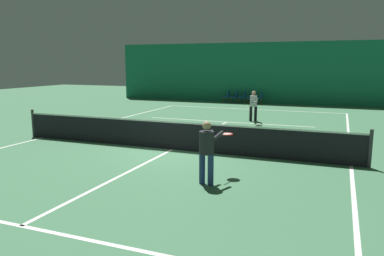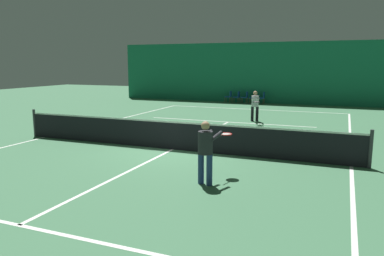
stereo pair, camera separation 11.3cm
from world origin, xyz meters
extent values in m
plane|color=#3D704C|center=(0.00, 0.00, 0.00)|extent=(60.00, 60.00, 0.00)
cube|color=#196B4C|center=(0.00, 15.92, 2.16)|extent=(23.00, 0.12, 4.32)
cube|color=white|center=(0.00, 11.90, 0.00)|extent=(11.00, 0.10, 0.00)
cube|color=white|center=(0.00, 6.40, 0.00)|extent=(8.25, 0.10, 0.00)
cube|color=white|center=(0.00, -6.40, 0.00)|extent=(8.25, 0.10, 0.00)
cube|color=white|center=(-5.50, 0.00, 0.00)|extent=(0.10, 23.80, 0.00)
cube|color=white|center=(5.50, 0.00, 0.00)|extent=(0.10, 23.80, 0.00)
cube|color=white|center=(0.00, 0.00, 0.00)|extent=(0.10, 12.80, 0.00)
cube|color=black|center=(0.00, 0.00, 0.47)|extent=(11.90, 0.02, 0.95)
cube|color=white|center=(0.00, 0.00, 0.92)|extent=(11.90, 0.02, 0.05)
cylinder|color=#333338|center=(-5.95, 0.00, 0.53)|extent=(0.10, 0.10, 1.07)
cylinder|color=#333338|center=(5.95, 0.00, 0.53)|extent=(0.10, 0.10, 1.07)
cylinder|color=navy|center=(2.15, -2.98, 0.37)|extent=(0.17, 0.17, 0.74)
cylinder|color=navy|center=(2.38, -3.03, 0.37)|extent=(0.17, 0.17, 0.74)
cylinder|color=#232328|center=(2.26, -3.01, 1.01)|extent=(0.42, 0.42, 0.54)
sphere|color=tan|center=(2.26, -3.01, 1.41)|extent=(0.21, 0.21, 0.21)
cylinder|color=#232328|center=(2.18, -2.74, 1.13)|extent=(0.20, 0.52, 0.22)
cylinder|color=#232328|center=(2.45, -2.80, 1.13)|extent=(0.20, 0.52, 0.22)
cylinder|color=black|center=(2.41, -2.38, 1.07)|extent=(0.10, 0.30, 0.03)
torus|color=red|center=(2.47, -2.09, 1.07)|extent=(0.39, 0.39, 0.03)
cylinder|color=silver|center=(2.47, -2.09, 1.07)|extent=(0.33, 0.33, 0.00)
cylinder|color=black|center=(1.24, 7.17, 0.37)|extent=(0.17, 0.17, 0.73)
cylinder|color=black|center=(1.02, 7.11, 0.37)|extent=(0.17, 0.17, 0.73)
cylinder|color=#B7B7BC|center=(1.13, 7.14, 1.00)|extent=(0.43, 0.43, 0.53)
sphere|color=tan|center=(1.13, 7.14, 1.40)|extent=(0.20, 0.20, 0.20)
cylinder|color=#B7B7BC|center=(1.33, 6.95, 1.12)|extent=(0.23, 0.51, 0.21)
cylinder|color=#B7B7BC|center=(1.07, 6.87, 1.12)|extent=(0.23, 0.51, 0.21)
cylinder|color=black|center=(1.31, 6.53, 1.06)|extent=(0.11, 0.30, 0.03)
torus|color=black|center=(1.39, 6.24, 1.06)|extent=(0.41, 0.41, 0.03)
cylinder|color=silver|center=(1.39, 6.24, 1.06)|extent=(0.34, 0.34, 0.00)
cylinder|color=brown|center=(-2.92, 15.56, 0.20)|extent=(0.03, 0.03, 0.39)
cylinder|color=brown|center=(-2.92, 15.18, 0.20)|extent=(0.03, 0.03, 0.39)
cylinder|color=brown|center=(-2.54, 15.56, 0.20)|extent=(0.03, 0.03, 0.39)
cylinder|color=brown|center=(-2.54, 15.18, 0.20)|extent=(0.03, 0.03, 0.39)
cube|color=#19479E|center=(-2.73, 15.37, 0.41)|extent=(0.44, 0.44, 0.05)
cube|color=#19479E|center=(-2.53, 15.37, 0.64)|extent=(0.04, 0.44, 0.40)
cylinder|color=brown|center=(-2.31, 15.56, 0.20)|extent=(0.03, 0.03, 0.39)
cylinder|color=brown|center=(-2.31, 15.18, 0.20)|extent=(0.03, 0.03, 0.39)
cylinder|color=brown|center=(-1.93, 15.56, 0.20)|extent=(0.03, 0.03, 0.39)
cylinder|color=brown|center=(-1.93, 15.18, 0.20)|extent=(0.03, 0.03, 0.39)
cube|color=#19479E|center=(-2.12, 15.37, 0.41)|extent=(0.44, 0.44, 0.05)
cube|color=#19479E|center=(-1.92, 15.37, 0.64)|extent=(0.04, 0.44, 0.40)
cylinder|color=brown|center=(-1.70, 15.56, 0.20)|extent=(0.03, 0.03, 0.39)
cylinder|color=brown|center=(-1.70, 15.18, 0.20)|extent=(0.03, 0.03, 0.39)
cylinder|color=brown|center=(-1.32, 15.56, 0.20)|extent=(0.03, 0.03, 0.39)
cylinder|color=brown|center=(-1.32, 15.18, 0.20)|extent=(0.03, 0.03, 0.39)
cube|color=#19479E|center=(-1.51, 15.37, 0.41)|extent=(0.44, 0.44, 0.05)
cube|color=#19479E|center=(-1.31, 15.37, 0.64)|extent=(0.04, 0.44, 0.40)
cylinder|color=brown|center=(-1.09, 15.56, 0.20)|extent=(0.03, 0.03, 0.39)
cylinder|color=brown|center=(-1.09, 15.18, 0.20)|extent=(0.03, 0.03, 0.39)
cylinder|color=brown|center=(-0.71, 15.56, 0.20)|extent=(0.03, 0.03, 0.39)
cylinder|color=brown|center=(-0.71, 15.18, 0.20)|extent=(0.03, 0.03, 0.39)
cube|color=#19479E|center=(-0.90, 15.37, 0.41)|extent=(0.44, 0.44, 0.05)
cube|color=#19479E|center=(-0.70, 15.37, 0.64)|extent=(0.04, 0.44, 0.40)
cylinder|color=brown|center=(-0.48, 15.56, 0.20)|extent=(0.03, 0.03, 0.39)
cylinder|color=brown|center=(-0.48, 15.18, 0.20)|extent=(0.03, 0.03, 0.39)
cylinder|color=brown|center=(-0.10, 15.56, 0.20)|extent=(0.03, 0.03, 0.39)
cylinder|color=brown|center=(-0.10, 15.18, 0.20)|extent=(0.03, 0.03, 0.39)
cube|color=#19479E|center=(-0.29, 15.37, 0.41)|extent=(0.44, 0.44, 0.05)
cube|color=#19479E|center=(-0.09, 15.37, 0.64)|extent=(0.04, 0.44, 0.40)
camera|label=1|loc=(5.10, -11.05, 2.83)|focal=35.00mm
camera|label=2|loc=(5.20, -11.01, 2.83)|focal=35.00mm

